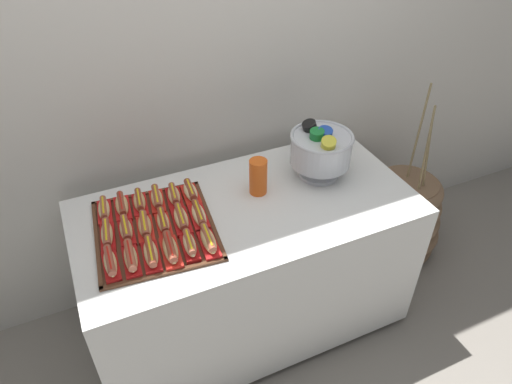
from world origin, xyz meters
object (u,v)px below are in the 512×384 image
object	(u,v)px
hot_dog_12	(104,210)
cup_stack	(258,177)
serving_tray	(155,230)
hot_dog_13	(122,206)
hot_dog_2	(151,254)
punch_bowl	(321,148)
buffet_table	(248,265)
hot_dog_15	(157,199)
hot_dog_4	(190,245)
hot_dog_14	(140,202)
hot_dog_8	(145,226)
hot_dog_0	(110,263)
hot_dog_7	(126,230)
hot_dog_10	(181,219)
floor_vase	(400,217)
hot_dog_17	(191,192)
hot_dog_5	(208,241)
hot_dog_9	(163,222)
hot_dog_11	(199,215)
hot_dog_16	(174,196)
hot_dog_1	(131,258)
hot_dog_3	(171,249)
hot_dog_6	(107,235)

from	to	relation	value
hot_dog_12	cup_stack	world-z (taller)	cup_stack
cup_stack	serving_tray	bearing A→B (deg)	-172.54
serving_tray	cup_stack	bearing A→B (deg)	7.46
hot_dog_12	hot_dog_13	xyz separation A→B (m)	(0.07, -0.01, 0.00)
hot_dog_2	punch_bowl	world-z (taller)	punch_bowl
buffet_table	hot_dog_15	bearing A→B (deg)	154.47
hot_dog_12	hot_dog_4	bearing A→B (deg)	-53.38
buffet_table	hot_dog_14	xyz separation A→B (m)	(-0.43, 0.18, 0.41)
hot_dog_8	hot_dog_13	size ratio (longest dim) A/B	0.99
hot_dog_0	cup_stack	world-z (taller)	cup_stack
hot_dog_2	hot_dog_7	xyz separation A→B (m)	(-0.06, 0.17, -0.00)
hot_dog_0	hot_dog_10	bearing A→B (deg)	23.16
floor_vase	hot_dog_17	world-z (taller)	floor_vase
hot_dog_2	hot_dog_12	xyz separation A→B (m)	(-0.12, 0.34, -0.00)
hot_dog_5	hot_dog_9	size ratio (longest dim) A/B	1.12
hot_dog_9	hot_dog_17	world-z (taller)	hot_dog_17
hot_dog_4	serving_tray	bearing A→B (deg)	118.63
hot_dog_8	hot_dog_15	world-z (taller)	hot_dog_8
hot_dog_7	hot_dog_11	world-z (taller)	hot_dog_7
hot_dog_16	cup_stack	size ratio (longest dim) A/B	0.93
hot_dog_1	hot_dog_7	world-z (taller)	hot_dog_1
buffet_table	hot_dog_16	xyz separation A→B (m)	(-0.28, 0.16, 0.40)
buffet_table	hot_dog_7	xyz separation A→B (m)	(-0.52, 0.02, 0.41)
hot_dog_3	hot_dog_4	distance (m)	0.08
serving_tray	hot_dog_4	bearing A→B (deg)	-61.37
hot_dog_10	hot_dog_9	bearing A→B (deg)	174.35
hot_dog_6	hot_dog_13	size ratio (longest dim) A/B	1.02
hot_dog_2	hot_dog_8	distance (m)	0.17
hot_dog_8	hot_dog_10	size ratio (longest dim) A/B	0.94
hot_dog_4	hot_dog_12	xyz separation A→B (m)	(-0.27, 0.36, -0.00)
hot_dog_6	hot_dog_10	world-z (taller)	same
floor_vase	hot_dog_8	xyz separation A→B (m)	(-1.50, -0.11, 0.57)
hot_dog_7	hot_dog_9	world-z (taller)	hot_dog_7
punch_bowl	hot_dog_13	bearing A→B (deg)	173.29
hot_dog_14	cup_stack	bearing A→B (deg)	-11.20
buffet_table	hot_dog_15	distance (m)	0.57
hot_dog_3	hot_dog_6	distance (m)	0.28
hot_dog_3	hot_dog_2	bearing A→B (deg)	174.35
hot_dog_0	hot_dog_5	xyz separation A→B (m)	(0.37, -0.04, 0.00)
hot_dog_9	floor_vase	bearing A→B (deg)	4.64
hot_dog_1	punch_bowl	world-z (taller)	punch_bowl
hot_dog_15	hot_dog_17	bearing A→B (deg)	-5.65
hot_dog_14	hot_dog_11	bearing A→B (deg)	-41.91
hot_dog_4	hot_dog_9	size ratio (longest dim) A/B	0.99
hot_dog_12	hot_dog_7	bearing A→B (deg)	-71.21
hot_dog_13	hot_dog_15	distance (m)	0.15
buffet_table	punch_bowl	size ratio (longest dim) A/B	5.15
serving_tray	cup_stack	world-z (taller)	cup_stack
buffet_table	hot_dog_12	size ratio (longest dim) A/B	9.16
hot_dog_13	punch_bowl	world-z (taller)	punch_bowl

